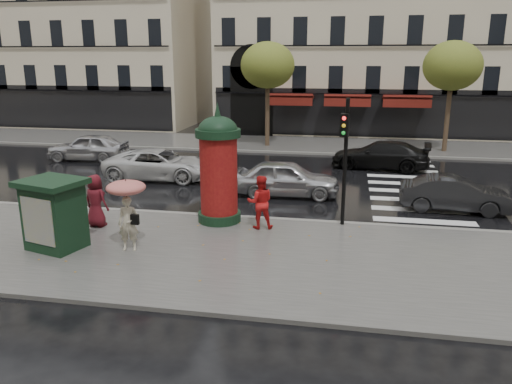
% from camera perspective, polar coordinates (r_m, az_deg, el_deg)
% --- Properties ---
extents(ground, '(160.00, 160.00, 0.00)m').
position_cam_1_polar(ground, '(15.25, -2.23, -6.77)').
color(ground, black).
rests_on(ground, ground).
extents(near_sidewalk, '(90.00, 7.00, 0.12)m').
position_cam_1_polar(near_sidewalk, '(14.77, -2.67, -7.27)').
color(near_sidewalk, '#474744').
rests_on(near_sidewalk, ground).
extents(far_sidewalk, '(90.00, 6.00, 0.12)m').
position_cam_1_polar(far_sidewalk, '(33.42, 4.97, 5.42)').
color(far_sidewalk, '#474744').
rests_on(far_sidewalk, ground).
extents(near_kerb, '(90.00, 0.25, 0.14)m').
position_cam_1_polar(near_kerb, '(17.98, -0.14, -3.05)').
color(near_kerb, slate).
rests_on(near_kerb, ground).
extents(far_kerb, '(90.00, 0.25, 0.14)m').
position_cam_1_polar(far_kerb, '(30.48, 4.40, 4.50)').
color(far_kerb, slate).
rests_on(far_kerb, ground).
extents(zebra_crossing, '(3.60, 11.75, 0.01)m').
position_cam_1_polar(zebra_crossing, '(24.23, 16.94, 0.93)').
color(zebra_crossing, silver).
rests_on(zebra_crossing, ground).
extents(tree_far_left, '(3.40, 3.40, 6.64)m').
position_cam_1_polar(tree_far_left, '(32.21, 1.34, 14.24)').
color(tree_far_left, '#38281C').
rests_on(tree_far_left, ground).
extents(tree_far_right, '(3.40, 3.40, 6.64)m').
position_cam_1_polar(tree_far_right, '(32.32, 21.53, 13.23)').
color(tree_far_right, '#38281C').
rests_on(tree_far_right, ground).
extents(woman_umbrella, '(1.14, 1.14, 2.20)m').
position_cam_1_polar(woman_umbrella, '(15.03, -14.52, -1.26)').
color(woman_umbrella, '#BBB29A').
rests_on(woman_umbrella, near_sidewalk).
extents(woman_red, '(1.00, 0.85, 1.81)m').
position_cam_1_polar(woman_red, '(16.61, 0.48, -1.16)').
color(woman_red, red).
rests_on(woman_red, near_sidewalk).
extents(man_burgundy, '(0.99, 0.77, 1.79)m').
position_cam_1_polar(man_burgundy, '(17.64, -17.85, -0.95)').
color(man_burgundy, '#521018').
rests_on(man_burgundy, near_sidewalk).
extents(morris_column, '(1.54, 1.54, 4.15)m').
position_cam_1_polar(morris_column, '(17.13, -4.31, 3.04)').
color(morris_column, black).
rests_on(morris_column, near_sidewalk).
extents(traffic_light, '(0.31, 0.42, 4.30)m').
position_cam_1_polar(traffic_light, '(16.77, 10.12, 4.74)').
color(traffic_light, black).
rests_on(traffic_light, near_sidewalk).
extents(newsstand, '(2.09, 1.89, 2.11)m').
position_cam_1_polar(newsstand, '(15.99, -22.06, -2.27)').
color(newsstand, black).
rests_on(newsstand, near_sidewalk).
extents(car_silver, '(4.49, 1.92, 1.51)m').
position_cam_1_polar(car_silver, '(21.07, 3.50, 1.59)').
color(car_silver, '#B1B2B6').
rests_on(car_silver, ground).
extents(car_darkgrey, '(4.12, 1.67, 1.33)m').
position_cam_1_polar(car_darkgrey, '(20.38, 21.75, -0.21)').
color(car_darkgrey, black).
rests_on(car_darkgrey, ground).
extents(car_white, '(5.28, 2.63, 1.44)m').
position_cam_1_polar(car_white, '(24.37, -11.01, 3.11)').
color(car_white, silver).
rests_on(car_white, ground).
extents(car_black, '(5.23, 2.70, 1.45)m').
position_cam_1_polar(car_black, '(27.01, 14.01, 4.13)').
color(car_black, black).
rests_on(car_black, ground).
extents(car_far_silver, '(4.60, 2.10, 1.53)m').
position_cam_1_polar(car_far_silver, '(29.88, -18.63, 4.89)').
color(car_far_silver, '#ACACB1').
rests_on(car_far_silver, ground).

